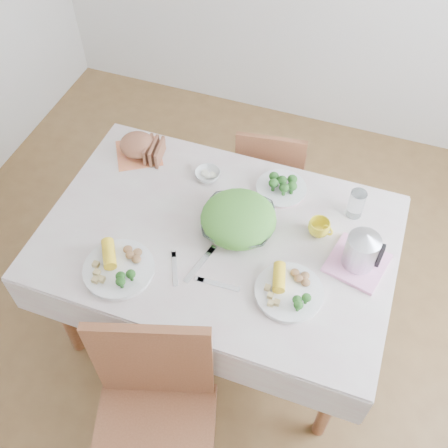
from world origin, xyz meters
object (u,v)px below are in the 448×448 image
(yellow_mug, at_px, (319,228))
(electric_kettle, at_px, (363,247))
(chair_far, at_px, (272,166))
(dinner_plate_right, at_px, (289,292))
(dining_table, at_px, (219,283))
(chair_near, at_px, (154,445))
(salad_bowl, at_px, (238,223))
(dinner_plate_left, at_px, (119,269))

(yellow_mug, bearing_deg, electric_kettle, -28.85)
(chair_far, bearing_deg, yellow_mug, 112.65)
(dinner_plate_right, bearing_deg, dining_table, 153.35)
(dinner_plate_right, relative_size, electric_kettle, 1.47)
(chair_near, relative_size, electric_kettle, 5.44)
(salad_bowl, bearing_deg, dinner_plate_left, -135.87)
(dinner_plate_left, height_order, yellow_mug, yellow_mug)
(dining_table, distance_m, dinner_plate_left, 0.60)
(electric_kettle, bearing_deg, dining_table, -159.95)
(dinner_plate_left, distance_m, electric_kettle, 0.98)
(salad_bowl, relative_size, yellow_mug, 3.23)
(dining_table, height_order, electric_kettle, electric_kettle)
(chair_far, bearing_deg, dining_table, 79.29)
(chair_far, xyz_separation_m, dinner_plate_right, (0.33, -0.95, 0.31))
(salad_bowl, xyz_separation_m, yellow_mug, (0.33, 0.09, -0.00))
(chair_near, xyz_separation_m, electric_kettle, (0.55, 0.87, 0.42))
(chair_far, relative_size, salad_bowl, 2.69)
(chair_near, xyz_separation_m, salad_bowl, (0.03, 0.88, 0.33))
(chair_far, distance_m, dinner_plate_left, 1.18)
(chair_far, bearing_deg, dinner_plate_right, 100.96)
(dining_table, distance_m, yellow_mug, 0.60)
(dinner_plate_right, distance_m, yellow_mug, 0.34)
(dining_table, xyz_separation_m, electric_kettle, (0.59, 0.05, 0.51))
(salad_bowl, height_order, electric_kettle, electric_kettle)
(salad_bowl, bearing_deg, dining_table, -137.95)
(salad_bowl, bearing_deg, electric_kettle, -1.59)
(salad_bowl, distance_m, dinner_plate_right, 0.38)
(electric_kettle, bearing_deg, chair_near, -107.26)
(chair_near, xyz_separation_m, dinner_plate_left, (-0.35, 0.51, 0.31))
(yellow_mug, xyz_separation_m, electric_kettle, (0.19, -0.10, 0.08))
(dinner_plate_right, height_order, yellow_mug, yellow_mug)
(chair_near, bearing_deg, dinner_plate_right, 45.38)
(dinner_plate_left, xyz_separation_m, yellow_mug, (0.72, 0.46, 0.03))
(dinner_plate_left, xyz_separation_m, electric_kettle, (0.91, 0.36, 0.11))
(chair_near, distance_m, electric_kettle, 1.11)
(chair_far, bearing_deg, chair_near, 81.96)
(salad_bowl, relative_size, dinner_plate_right, 1.11)
(salad_bowl, xyz_separation_m, dinner_plate_right, (0.29, -0.25, -0.03))
(dinner_plate_right, bearing_deg, dinner_plate_left, -169.31)
(salad_bowl, bearing_deg, chair_far, 92.79)
(salad_bowl, relative_size, dinner_plate_left, 1.05)
(dinner_plate_right, xyz_separation_m, yellow_mug, (0.04, 0.33, 0.03))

